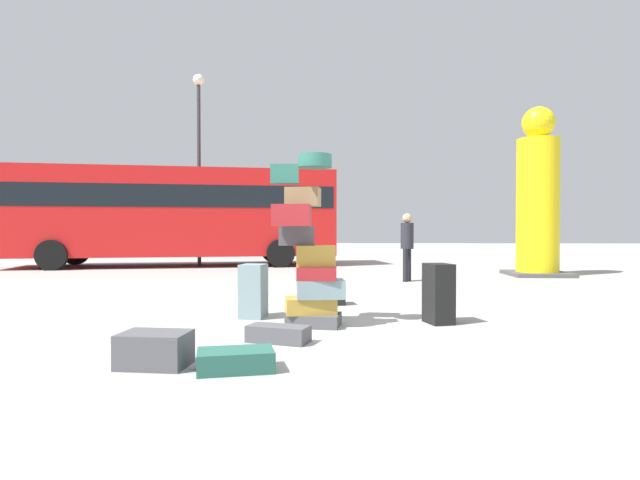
% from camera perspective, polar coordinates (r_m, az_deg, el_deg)
% --- Properties ---
extents(ground_plane, '(80.00, 80.00, 0.00)m').
position_cam_1_polar(ground_plane, '(6.10, 1.08, -10.21)').
color(ground_plane, '#9E9E99').
extents(suitcase_tower, '(0.89, 0.87, 2.12)m').
position_cam_1_polar(suitcase_tower, '(6.45, -1.23, -1.70)').
color(suitcase_tower, '#4C4C51').
rests_on(suitcase_tower, ground).
extents(suitcase_charcoal_right_side, '(0.61, 0.46, 0.30)m').
position_cam_1_polar(suitcase_charcoal_right_side, '(4.88, -17.66, -11.36)').
color(suitcase_charcoal_right_side, '#4C4C51').
rests_on(suitcase_charcoal_right_side, ground).
extents(suitcase_black_foreground_near, '(0.64, 0.47, 0.31)m').
position_cam_1_polar(suitcase_black_foreground_near, '(8.37, 0.63, -6.04)').
color(suitcase_black_foreground_near, black).
rests_on(suitcase_black_foreground_near, ground).
extents(suitcase_slate_foreground_far, '(0.36, 0.41, 0.73)m').
position_cam_1_polar(suitcase_slate_foreground_far, '(7.16, -7.32, -5.57)').
color(suitcase_slate_foreground_far, gray).
rests_on(suitcase_slate_foreground_far, ground).
extents(suitcase_teal_left_side, '(0.72, 0.53, 0.18)m').
position_cam_1_polar(suitcase_teal_left_side, '(4.60, -9.23, -12.87)').
color(suitcase_teal_left_side, '#26594C').
rests_on(suitcase_teal_left_side, ground).
extents(suitcase_black_behind_tower, '(0.38, 0.45, 0.77)m').
position_cam_1_polar(suitcase_black_behind_tower, '(6.85, 12.86, -5.74)').
color(suitcase_black_behind_tower, black).
rests_on(suitcase_black_behind_tower, ground).
extents(suitcase_charcoal_upright_blue, '(0.71, 0.48, 0.18)m').
position_cam_1_polar(suitcase_charcoal_upright_blue, '(5.65, -4.59, -10.22)').
color(suitcase_charcoal_upright_blue, '#4C4C51').
rests_on(suitcase_charcoal_upright_blue, ground).
extents(suitcase_cream_white_trunk, '(0.59, 0.45, 0.16)m').
position_cam_1_polar(suitcase_cream_white_trunk, '(8.85, -3.29, -6.13)').
color(suitcase_cream_white_trunk, beige).
rests_on(suitcase_cream_white_trunk, ground).
extents(person_bearded_onlooker, '(0.30, 0.32, 1.58)m').
position_cam_1_polar(person_bearded_onlooker, '(12.23, 9.52, -0.11)').
color(person_bearded_onlooker, black).
rests_on(person_bearded_onlooker, ground).
extents(yellow_dummy_statue, '(1.49, 1.49, 4.39)m').
position_cam_1_polar(yellow_dummy_statue, '(14.70, 22.75, 4.01)').
color(yellow_dummy_statue, yellow).
rests_on(yellow_dummy_statue, ground).
extents(parked_bus, '(10.71, 4.72, 3.15)m').
position_cam_1_polar(parked_bus, '(17.82, -15.69, 3.14)').
color(parked_bus, red).
rests_on(parked_bus, ground).
extents(lamp_post, '(0.36, 0.36, 6.30)m').
position_cam_1_polar(lamp_post, '(17.84, -13.14, 10.45)').
color(lamp_post, '#333338').
rests_on(lamp_post, ground).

